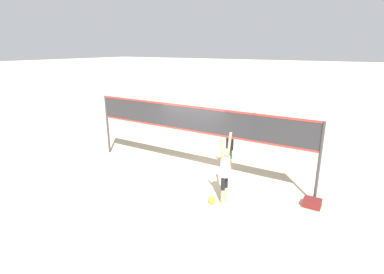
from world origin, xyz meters
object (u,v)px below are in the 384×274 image
player_spiker (225,168)px  gear_bag (312,203)px  volleyball_net (192,123)px  player_blocker (230,143)px  volleyball (212,200)px

player_spiker → gear_bag: (2.28, 1.13, -0.99)m
volleyball_net → player_blocker: volleyball_net is taller
volleyball_net → player_spiker: 2.57m
volleyball_net → player_blocker: (1.07, 0.91, -0.83)m
volleyball_net → volleyball: volleyball_net is taller
volleyball → gear_bag: size_ratio=0.46×
player_spiker → player_blocker: bearing=21.7°
gear_bag → volleyball: bearing=-152.5°
player_blocker → volleyball: 2.78m
volleyball → gear_bag: gear_bag is taller
volleyball_net → player_spiker: bearing=-35.3°
volleyball_net → gear_bag: bearing=-3.7°
player_blocker → volleyball_net: bearing=-49.8°
volleyball_net → player_blocker: 1.63m
player_blocker → volleyball: (0.63, -2.53, -0.96)m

